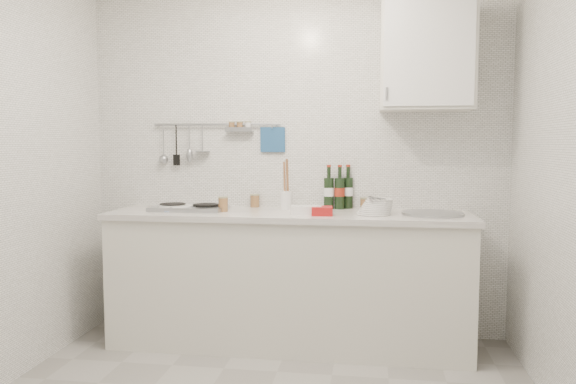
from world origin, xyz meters
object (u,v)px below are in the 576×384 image
Objects in this scene: wall_cabinet at (426,57)px; plate_stack_sink at (376,207)px; plate_stack_hob at (174,208)px; utensil_crock at (286,198)px; wine_bottles at (339,187)px.

wall_cabinet is 2.93× the size of plate_stack_sink.
wall_cabinet is 1.98m from plate_stack_hob.
utensil_crock is at bearing 163.59° from plate_stack_sink.
plate_stack_hob is 1.38m from plate_stack_sink.
plate_stack_hob is at bearing -166.31° from wine_bottles.
plate_stack_hob is at bearing -167.35° from utensil_crock.
utensil_crock reaches higher than plate_stack_sink.
wall_cabinet is at bearing -11.80° from wine_bottles.
wall_cabinet is at bearing 5.14° from plate_stack_hob.
wine_bottles is at bearing 13.69° from plate_stack_hob.
wall_cabinet is at bearing 28.03° from plate_stack_sink.
wine_bottles is (-0.26, 0.29, 0.10)m from plate_stack_sink.
plate_stack_hob is 0.72× the size of utensil_crock.
utensil_crock reaches higher than plate_stack_hob.
wine_bottles reaches higher than plate_stack_sink.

